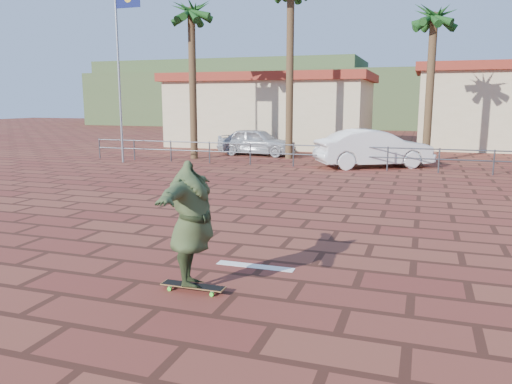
% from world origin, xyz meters
% --- Properties ---
extents(ground, '(120.00, 120.00, 0.00)m').
position_xyz_m(ground, '(0.00, 0.00, 0.00)').
color(ground, brown).
rests_on(ground, ground).
extents(paint_stripe, '(1.40, 0.22, 0.01)m').
position_xyz_m(paint_stripe, '(0.70, -1.20, 0.00)').
color(paint_stripe, white).
rests_on(paint_stripe, ground).
extents(guardrail, '(24.06, 0.06, 1.00)m').
position_xyz_m(guardrail, '(0.00, 12.00, 0.68)').
color(guardrail, '#47494F').
rests_on(guardrail, ground).
extents(flagpole, '(1.30, 0.10, 8.00)m').
position_xyz_m(flagpole, '(-9.87, 11.00, 4.64)').
color(flagpole, gray).
rests_on(flagpole, ground).
extents(palm_far_left, '(2.40, 2.40, 8.25)m').
position_xyz_m(palm_far_left, '(-7.50, 13.50, 6.83)').
color(palm_far_left, brown).
rests_on(palm_far_left, ground).
extents(palm_center, '(2.40, 2.40, 7.75)m').
position_xyz_m(palm_center, '(3.50, 15.50, 6.36)').
color(palm_center, brown).
rests_on(palm_center, ground).
extents(building_west, '(12.60, 7.60, 4.50)m').
position_xyz_m(building_west, '(-6.00, 22.00, 2.28)').
color(building_west, beige).
rests_on(building_west, ground).
extents(building_east, '(10.60, 6.60, 5.00)m').
position_xyz_m(building_east, '(8.00, 24.00, 2.54)').
color(building_east, beige).
rests_on(building_east, ground).
extents(hill_front, '(70.00, 18.00, 6.00)m').
position_xyz_m(hill_front, '(0.00, 50.00, 3.00)').
color(hill_front, '#384C28').
rests_on(hill_front, ground).
extents(hill_back, '(35.00, 14.00, 8.00)m').
position_xyz_m(hill_back, '(-22.00, 56.00, 4.00)').
color(hill_back, '#384C28').
rests_on(hill_back, ground).
extents(longboard, '(1.01, 0.23, 0.10)m').
position_xyz_m(longboard, '(0.17, -2.60, 0.08)').
color(longboard, olive).
rests_on(longboard, ground).
extents(skateboarder, '(1.09, 2.43, 1.91)m').
position_xyz_m(skateboarder, '(0.17, -2.60, 1.05)').
color(skateboarder, '#374525').
rests_on(skateboarder, longboard).
extents(car_silver, '(4.29, 1.98, 1.42)m').
position_xyz_m(car_silver, '(-5.03, 16.00, 0.71)').
color(car_silver, '#AAADB1').
rests_on(car_silver, ground).
extents(car_white, '(5.20, 3.90, 1.64)m').
position_xyz_m(car_white, '(1.33, 13.00, 0.82)').
color(car_white, white).
rests_on(car_white, ground).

